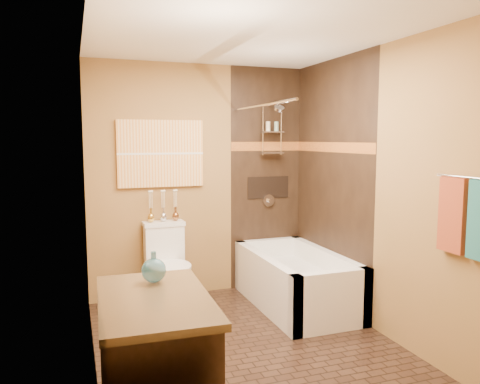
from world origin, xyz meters
name	(u,v)px	position (x,y,z in m)	size (l,w,h in m)	color
floor	(249,347)	(0.00, 0.00, 0.00)	(3.00, 3.00, 0.00)	black
wall_left	(90,204)	(-1.20, 0.00, 1.25)	(0.02, 3.00, 2.50)	olive
wall_right	(377,191)	(1.20, 0.00, 1.25)	(0.02, 3.00, 2.50)	olive
wall_back	(200,181)	(0.00, 1.50, 1.25)	(2.40, 0.02, 2.50)	olive
wall_front	(357,232)	(0.00, -1.50, 1.25)	(2.40, 0.02, 2.50)	olive
ceiling	(249,34)	(0.00, 0.00, 2.50)	(3.00, 3.00, 0.00)	silver
alcove_tile_back	(266,179)	(0.78, 1.49, 1.25)	(0.85, 0.01, 2.50)	black
alcove_tile_right	(331,183)	(1.19, 0.75, 1.25)	(0.01, 1.50, 2.50)	black
mosaic_band_back	(267,146)	(0.78, 1.48, 1.62)	(0.85, 0.01, 0.10)	brown
mosaic_band_right	(331,147)	(1.18, 0.75, 1.62)	(0.01, 1.50, 0.10)	brown
alcove_niche	(268,187)	(0.80, 1.48, 1.15)	(0.50, 0.01, 0.25)	black
shower_fixtures	(272,142)	(0.80, 1.38, 1.67)	(0.24, 0.33, 1.16)	silver
curtain_rod	(260,105)	(0.40, 0.75, 2.02)	(0.03, 0.03, 1.55)	silver
towel_bar	(469,178)	(1.15, -1.05, 1.45)	(0.02, 0.02, 0.55)	silver
towel_rust	(453,215)	(1.16, -0.92, 1.18)	(0.05, 0.22, 0.52)	maroon
sunset_painting	(161,154)	(-0.43, 1.48, 1.55)	(0.90, 0.04, 0.70)	orange
vanity_mirror	(98,179)	(-1.19, -0.97, 1.50)	(0.01, 1.00, 0.90)	white
bathtub	(296,284)	(0.80, 0.75, 0.22)	(0.80, 1.50, 0.55)	white
toilet	(168,265)	(-0.43, 1.20, 0.43)	(0.43, 0.63, 0.84)	white
vanity	(154,371)	(-0.92, -0.97, 0.43)	(0.63, 0.99, 0.85)	black
teal_bottle	(154,267)	(-0.87, -0.71, 0.95)	(0.15, 0.15, 0.23)	#29687B
bud_vases	(163,205)	(-0.43, 1.39, 1.02)	(0.33, 0.07, 0.32)	gold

